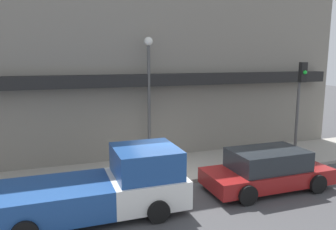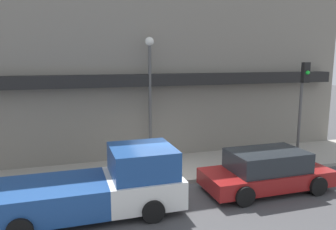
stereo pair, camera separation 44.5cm
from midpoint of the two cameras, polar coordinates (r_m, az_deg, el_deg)
ground_plane at (r=11.91m, az=-0.43°, el=-12.29°), size 80.00×80.00×0.00m
sidewalk at (r=13.32m, az=-2.73°, el=-9.53°), size 36.00×3.22×0.14m
building at (r=15.55m, az=-6.27°, el=9.39°), size 19.80×3.80×9.06m
pickup_truck at (r=9.91m, az=-12.34°, el=-12.16°), size 5.47×2.29×1.88m
parked_car at (r=11.94m, az=15.81°, el=-9.15°), size 4.41×2.05×1.39m
fire_hydrant at (r=14.09m, az=14.84°, el=-7.13°), size 0.17×0.17×0.62m
street_lamp at (r=13.62m, az=-4.30°, el=5.33°), size 0.36×0.36×5.20m
traffic_light at (r=14.32m, az=21.15°, el=3.21°), size 0.28×0.42×4.19m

